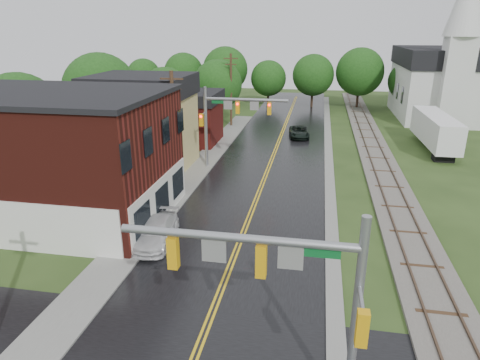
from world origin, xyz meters
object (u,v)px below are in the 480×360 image
(suv_dark, at_px, (299,132))
(tree_left_e, at_px, (218,86))
(traffic_signal_near, at_px, (286,279))
(tree_left_a, at_px, (22,116))
(traffic_signal_far, at_px, (229,113))
(utility_pole_b, at_px, (174,127))
(utility_pole_c, at_px, (231,89))
(tree_left_b, at_px, (102,92))
(brick_building, at_px, (56,156))
(tree_left_c, at_px, (166,94))
(church, at_px, (440,76))
(pickup_white, at_px, (157,232))
(semi_trailer, at_px, (436,129))

(suv_dark, bearing_deg, tree_left_e, 142.73)
(traffic_signal_near, height_order, tree_left_a, tree_left_a)
(traffic_signal_near, height_order, suv_dark, traffic_signal_near)
(traffic_signal_far, bearing_deg, utility_pole_b, -123.68)
(traffic_signal_far, xyz_separation_m, tree_left_a, (-16.38, -5.10, 0.14))
(utility_pole_c, distance_m, tree_left_b, 16.42)
(brick_building, height_order, tree_left_c, brick_building)
(suv_dark, bearing_deg, church, 31.43)
(tree_left_a, xyz_separation_m, pickup_white, (15.05, -9.62, -4.43))
(church, xyz_separation_m, traffic_signal_near, (-16.53, -51.74, -0.87))
(utility_pole_b, distance_m, pickup_white, 10.72)
(utility_pole_c, xyz_separation_m, suv_dark, (8.91, -4.48, -4.09))
(tree_left_a, bearing_deg, tree_left_e, 65.38)
(traffic_signal_far, relative_size, utility_pole_b, 0.82)
(tree_left_b, distance_m, semi_trailer, 34.45)
(utility_pole_b, bearing_deg, tree_left_a, -179.55)
(traffic_signal_far, bearing_deg, tree_left_a, -162.70)
(tree_left_a, height_order, tree_left_c, tree_left_a)
(brick_building, relative_size, traffic_signal_far, 1.95)
(brick_building, relative_size, utility_pole_c, 1.59)
(church, xyz_separation_m, tree_left_c, (-33.85, -13.84, -1.32))
(tree_left_c, bearing_deg, traffic_signal_far, -51.18)
(traffic_signal_near, height_order, utility_pole_b, utility_pole_b)
(tree_left_a, distance_m, tree_left_b, 10.22)
(tree_left_b, height_order, pickup_white, tree_left_b)
(brick_building, bearing_deg, traffic_signal_near, -39.17)
(semi_trailer, bearing_deg, utility_pole_c, 162.55)
(church, height_order, utility_pole_b, church)
(utility_pole_c, relative_size, pickup_white, 1.90)
(tree_left_a, xyz_separation_m, suv_dark, (21.95, 17.62, -4.48))
(church, relative_size, tree_left_e, 2.45)
(tree_left_b, bearing_deg, utility_pole_c, 47.61)
(tree_left_c, bearing_deg, church, 22.24)
(church, bearing_deg, tree_left_b, -150.01)
(pickup_white, bearing_deg, tree_left_a, 142.55)
(traffic_signal_near, xyz_separation_m, traffic_signal_far, (-6.94, 25.00, 0.01))
(utility_pole_c, distance_m, tree_left_a, 25.67)
(brick_building, distance_m, tree_left_e, 31.12)
(utility_pole_b, height_order, semi_trailer, utility_pole_b)
(brick_building, distance_m, semi_trailer, 35.98)
(utility_pole_b, height_order, tree_left_a, utility_pole_b)
(tree_left_a, bearing_deg, traffic_signal_far, 17.30)
(utility_pole_b, xyz_separation_m, pickup_white, (2.00, -9.73, -4.03))
(church, height_order, traffic_signal_near, church)
(tree_left_c, xyz_separation_m, suv_dark, (15.95, -0.38, -3.88))
(brick_building, relative_size, tree_left_e, 1.75)
(traffic_signal_far, height_order, pickup_white, traffic_signal_far)
(utility_pole_b, distance_m, tree_left_e, 23.99)
(tree_left_c, distance_m, suv_dark, 16.42)
(traffic_signal_far, distance_m, suv_dark, 14.37)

